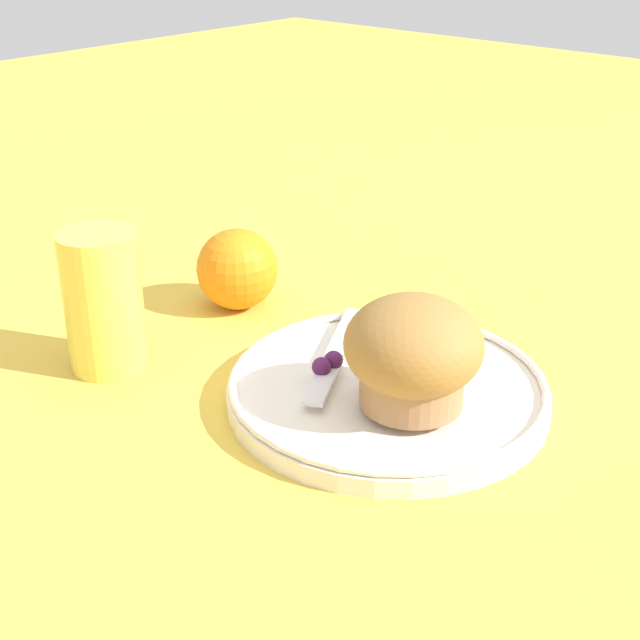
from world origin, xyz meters
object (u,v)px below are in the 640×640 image
muffin (413,353)px  orange_fruit (237,269)px  butter_knife (336,353)px  juice_glass (103,301)px

muffin → orange_fruit: bearing=75.7°
butter_knife → juice_glass: size_ratio=1.28×
butter_knife → juice_glass: (-0.10, 0.15, 0.03)m
butter_knife → muffin: bearing=-130.4°
muffin → butter_knife: (0.02, 0.08, -0.04)m
orange_fruit → juice_glass: (-0.14, -0.00, 0.02)m
muffin → orange_fruit: 0.24m
butter_knife → juice_glass: 0.18m
muffin → orange_fruit: size_ratio=1.31×
juice_glass → muffin: bearing=-70.0°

